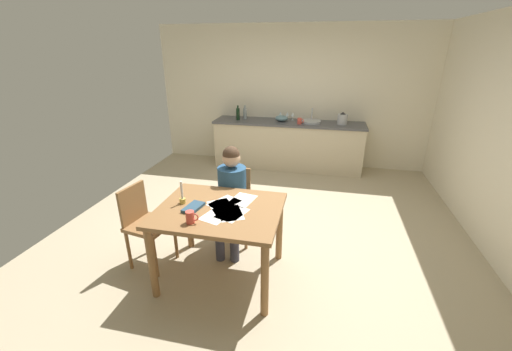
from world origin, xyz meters
TOP-DOWN VIEW (x-y plane):
  - ground_plane at (0.00, 0.00)m, footprint 5.20×5.20m
  - wall_back at (0.00, 2.60)m, footprint 5.20×0.12m
  - kitchen_counter at (0.00, 2.24)m, footprint 2.80×0.64m
  - dining_table at (-0.24, -1.08)m, footprint 1.16×0.94m
  - chair_at_table at (-0.31, -0.37)m, footprint 0.44×0.44m
  - person_seated at (-0.30, -0.51)m, footprint 0.36×0.61m
  - chair_side_empty at (-1.09, -1.04)m, footprint 0.46×0.46m
  - coffee_mug at (-0.40, -1.38)m, footprint 0.12×0.07m
  - candlestick at (-0.62, -1.06)m, footprint 0.06×0.06m
  - book_magazine at (-0.48, -1.14)m, footprint 0.16×0.25m
  - paper_letter at (-0.24, -1.04)m, footprint 0.35×0.36m
  - paper_bill at (-0.11, -1.15)m, footprint 0.32×0.36m
  - paper_envelope at (-0.10, -1.15)m, footprint 0.30×0.35m
  - paper_receipt at (-0.22, -1.21)m, footprint 0.29×0.35m
  - paper_notice at (-0.08, -0.87)m, footprint 0.27×0.33m
  - paper_flyer at (-0.23, -0.96)m, footprint 0.32×0.36m
  - sink_unit at (0.41, 2.24)m, footprint 0.36×0.36m
  - bottle_oil at (-0.97, 2.19)m, footprint 0.07×0.07m
  - bottle_vinegar at (-0.85, 2.29)m, footprint 0.07×0.07m
  - mixing_bowl at (-0.14, 2.26)m, footprint 0.24×0.24m
  - stovetop_kettle at (0.97, 2.24)m, footprint 0.18×0.18m
  - wine_glass_near_sink at (0.06, 2.39)m, footprint 0.07×0.07m
  - wine_glass_by_kettle at (-0.05, 2.39)m, footprint 0.07×0.07m
  - wine_glass_back_left at (-0.18, 2.39)m, footprint 0.07×0.07m
  - teacup_on_counter at (0.22, 2.09)m, footprint 0.12×0.08m

SIDE VIEW (x-z plane):
  - ground_plane at x=0.00m, z-range -0.04..0.00m
  - kitchen_counter at x=0.00m, z-range 0.00..0.90m
  - chair_at_table at x=-0.31m, z-range 0.05..0.92m
  - chair_side_empty at x=-1.09m, z-range 0.06..0.94m
  - dining_table at x=-0.24m, z-range 0.27..1.05m
  - person_seated at x=-0.30m, z-range 0.08..1.28m
  - paper_letter at x=-0.24m, z-range 0.78..0.78m
  - paper_bill at x=-0.11m, z-range 0.78..0.78m
  - paper_envelope at x=-0.10m, z-range 0.78..0.78m
  - paper_receipt at x=-0.22m, z-range 0.78..0.78m
  - paper_notice at x=-0.08m, z-range 0.78..0.78m
  - paper_flyer at x=-0.23m, z-range 0.78..0.78m
  - book_magazine at x=-0.48m, z-range 0.78..0.81m
  - coffee_mug at x=-0.40m, z-range 0.78..0.89m
  - candlestick at x=-0.62m, z-range 0.73..0.96m
  - sink_unit at x=0.41m, z-range 0.80..1.04m
  - mixing_bowl at x=-0.14m, z-range 0.90..1.01m
  - teacup_on_counter at x=0.22m, z-range 0.90..1.01m
  - stovetop_kettle at x=0.97m, z-range 0.89..1.11m
  - wine_glass_near_sink at x=0.06m, z-range 0.93..1.09m
  - wine_glass_by_kettle at x=-0.05m, z-range 0.93..1.09m
  - wine_glass_back_left at x=-0.18m, z-range 0.93..1.09m
  - bottle_vinegar at x=-0.85m, z-range 0.88..1.14m
  - bottle_oil at x=-0.97m, z-range 0.88..1.15m
  - wall_back at x=0.00m, z-range 0.00..2.60m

